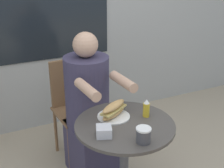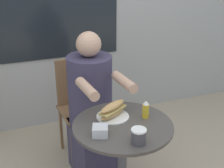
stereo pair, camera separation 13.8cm
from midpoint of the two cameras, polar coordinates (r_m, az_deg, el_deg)
cafe_table at (r=2.08m, az=3.86°, el=-12.07°), size 0.64×0.64×0.71m
diner_chair at (r=2.75m, az=-4.56°, el=-2.66°), size 0.41×0.41×0.87m
seated_diner at (r=2.46m, az=-2.00°, el=-6.00°), size 0.37×0.62×1.19m
sandwich_on_plate at (r=2.03m, az=2.08°, el=-5.02°), size 0.23×0.21×0.10m
drink_cup at (r=1.78m, az=7.01°, el=-9.53°), size 0.09×0.09×0.09m
napkin_box at (r=1.84m, az=-0.03°, el=-8.61°), size 0.12×0.12×0.06m
condiment_bottle at (r=2.04m, az=8.11°, el=-4.65°), size 0.04×0.04×0.12m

